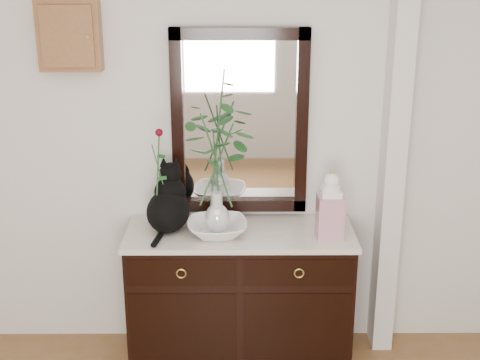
{
  "coord_description": "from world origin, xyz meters",
  "views": [
    {
      "loc": [
        0.08,
        -1.85,
        2.39
      ],
      "look_at": [
        0.1,
        1.63,
        1.2
      ],
      "focal_mm": 50.0,
      "sensor_mm": 36.0,
      "label": 1
    }
  ],
  "objects_px": {
    "sideboard": "(240,289)",
    "lotus_bowl": "(217,228)",
    "cat": "(168,198)",
    "ginger_jar": "(330,204)"
  },
  "relations": [
    {
      "from": "sideboard",
      "to": "lotus_bowl",
      "type": "bearing_deg",
      "value": -158.12
    },
    {
      "from": "sideboard",
      "to": "lotus_bowl",
      "type": "distance_m",
      "value": 0.44
    },
    {
      "from": "lotus_bowl",
      "to": "sideboard",
      "type": "bearing_deg",
      "value": 21.88
    },
    {
      "from": "cat",
      "to": "ginger_jar",
      "type": "bearing_deg",
      "value": 2.88
    },
    {
      "from": "cat",
      "to": "sideboard",
      "type": "bearing_deg",
      "value": 5.6
    },
    {
      "from": "cat",
      "to": "lotus_bowl",
      "type": "xyz_separation_m",
      "value": [
        0.28,
        -0.08,
        -0.16
      ]
    },
    {
      "from": "ginger_jar",
      "to": "cat",
      "type": "bearing_deg",
      "value": 174.1
    },
    {
      "from": "cat",
      "to": "ginger_jar",
      "type": "xyz_separation_m",
      "value": [
        0.92,
        -0.1,
        -0.0
      ]
    },
    {
      "from": "lotus_bowl",
      "to": "ginger_jar",
      "type": "bearing_deg",
      "value": -1.8
    },
    {
      "from": "lotus_bowl",
      "to": "ginger_jar",
      "type": "height_order",
      "value": "ginger_jar"
    }
  ]
}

